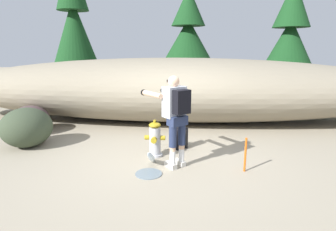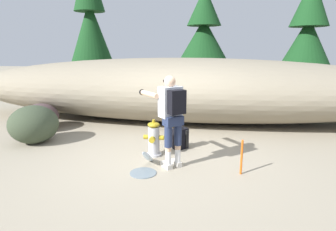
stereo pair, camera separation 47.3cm
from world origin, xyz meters
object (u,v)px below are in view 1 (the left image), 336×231
boulder_large (26,127)px  boulder_mid (30,119)px  fire_hydrant (155,140)px  survey_stake (245,155)px  utility_worker (175,110)px  spare_backpack (179,138)px

boulder_large → boulder_mid: bearing=117.0°
fire_hydrant → survey_stake: (1.62, -0.60, -0.03)m
utility_worker → spare_backpack: utility_worker is taller
boulder_mid → survey_stake: bearing=-21.6°
fire_hydrant → utility_worker: utility_worker is taller
fire_hydrant → boulder_mid: (-3.33, 1.37, 0.01)m
survey_stake → boulder_large: bearing=168.3°
utility_worker → survey_stake: (1.22, -0.13, -0.72)m
utility_worker → boulder_mid: utility_worker is taller
utility_worker → survey_stake: utility_worker is taller
boulder_large → boulder_mid: 1.17m
utility_worker → spare_backpack: bearing=-43.8°
utility_worker → boulder_large: size_ratio=1.52×
boulder_large → survey_stake: 4.52m
boulder_mid → survey_stake: 5.33m
boulder_large → boulder_mid: size_ratio=0.99×
utility_worker → boulder_mid: (-3.74, 1.83, -0.69)m
utility_worker → boulder_large: bearing=35.2°
utility_worker → boulder_large: 3.36m
utility_worker → survey_stake: 1.42m
utility_worker → boulder_mid: 4.22m
fire_hydrant → boulder_mid: bearing=157.7°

